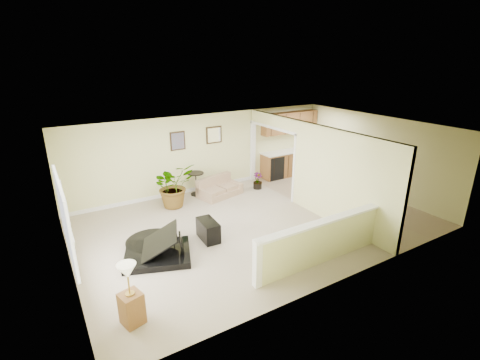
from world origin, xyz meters
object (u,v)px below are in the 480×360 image
loveseat (219,186)px  accent_table (196,181)px  piano_bench (208,230)px  lamp_stand (131,299)px  piano (152,233)px  small_plant (258,182)px  palm_plant (174,186)px

loveseat → accent_table: (-0.61, 0.41, 0.18)m
piano_bench → lamp_stand: bearing=-140.8°
piano → piano_bench: bearing=21.1°
piano_bench → lamp_stand: 3.01m
piano → small_plant: (4.30, 2.27, -0.32)m
loveseat → small_plant: 1.39m
piano → piano_bench: (1.36, 0.02, -0.32)m
accent_table → small_plant: 2.08m
loveseat → lamp_stand: (-3.88, -4.29, 0.18)m
piano_bench → small_plant: small_plant is taller
palm_plant → small_plant: 2.95m
piano_bench → palm_plant: bearing=89.5°
piano → accent_table: size_ratio=2.64×
loveseat → lamp_stand: lamp_stand is taller
small_plant → lamp_stand: 6.70m
piano → lamp_stand: (-0.97, -1.87, -0.08)m
piano → small_plant: size_ratio=3.55×
loveseat → small_plant: (1.38, -0.14, -0.06)m
loveseat → accent_table: 0.76m
lamp_stand → loveseat: bearing=47.8°
piano_bench → accent_table: size_ratio=0.97×
lamp_stand → accent_table: bearing=55.1°
loveseat → small_plant: size_ratio=2.77×
piano → piano_bench: piano is taller
piano_bench → lamp_stand: (-2.32, -1.89, 0.24)m
piano_bench → small_plant: 3.70m
piano → palm_plant: size_ratio=1.47×
accent_table → lamp_stand: lamp_stand is taller
piano → loveseat: (2.92, 2.41, -0.26)m
piano_bench → loveseat: 2.86m
piano → small_plant: 4.87m
piano_bench → palm_plant: size_ratio=0.54×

